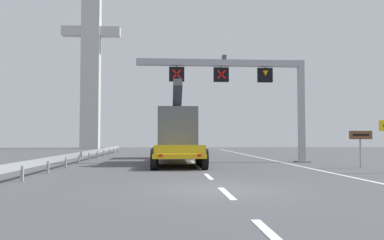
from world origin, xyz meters
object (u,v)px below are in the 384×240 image
at_px(overhead_lane_gantry, 244,79).
at_px(tourist_info_sign_brown, 361,140).
at_px(bridge_pylon_distant, 91,52).
at_px(heavy_haul_truck_yellow, 176,134).

xyz_separation_m(overhead_lane_gantry, tourist_info_sign_brown, (5.48, -5.29, -4.17)).
height_order(tourist_info_sign_brown, bridge_pylon_distant, bridge_pylon_distant).
bearing_deg(bridge_pylon_distant, overhead_lane_gantry, -63.29).
distance_m(tourist_info_sign_brown, bridge_pylon_distant, 47.57).
xyz_separation_m(heavy_haul_truck_yellow, bridge_pylon_distant, (-12.53, 32.61, 13.22)).
bearing_deg(bridge_pylon_distant, heavy_haul_truck_yellow, -68.98).
distance_m(overhead_lane_gantry, bridge_pylon_distant, 39.47).
bearing_deg(overhead_lane_gantry, bridge_pylon_distant, 116.71).
distance_m(heavy_haul_truck_yellow, bridge_pylon_distant, 37.35).
height_order(overhead_lane_gantry, heavy_haul_truck_yellow, overhead_lane_gantry).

